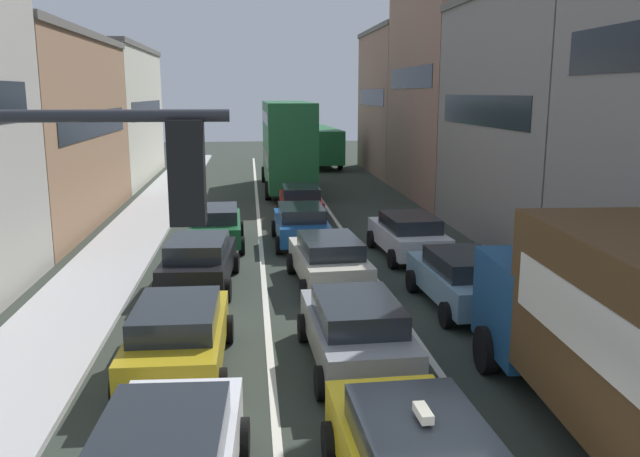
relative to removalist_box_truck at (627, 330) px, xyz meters
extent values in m
cube|color=#B3B3B3|center=(-10.39, 18.01, -1.90)|extent=(2.60, 64.00, 0.14)
cube|color=silver|center=(-5.39, 18.01, -1.97)|extent=(0.16, 60.00, 0.01)
cube|color=silver|center=(-1.99, 18.01, -1.97)|extent=(0.16, 60.00, 0.01)
cube|color=#9E7556|center=(-15.69, 20.01, 1.92)|extent=(7.00, 14.57, 7.79)
cube|color=black|center=(-12.18, 20.01, 2.31)|extent=(0.02, 11.73, 1.10)
cube|color=#66605B|center=(-15.69, 20.01, 5.96)|extent=(7.20, 14.57, 0.30)
cube|color=beige|center=(-15.69, 34.67, 2.11)|extent=(7.00, 14.57, 8.17)
cube|color=black|center=(-12.18, 34.67, 2.52)|extent=(0.02, 11.73, 1.10)
cube|color=#66605B|center=(-15.69, 34.67, 6.34)|extent=(7.20, 14.57, 0.30)
cube|color=#936B5B|center=(6.21, 36.51, 2.81)|extent=(7.00, 10.90, 9.56)
cube|color=black|center=(2.69, 36.51, 3.29)|extent=(0.02, 8.80, 1.10)
cube|color=#66605B|center=(6.21, 36.51, 7.74)|extent=(7.20, 10.90, 0.30)
cube|color=#936B5B|center=(6.21, 25.51, 3.79)|extent=(7.00, 10.90, 11.52)
cube|color=black|center=(2.69, 25.51, 4.36)|extent=(0.02, 8.80, 1.10)
cube|color=gray|center=(6.21, 14.51, 2.51)|extent=(7.00, 10.90, 8.97)
cube|color=black|center=(2.69, 14.51, 2.96)|extent=(0.02, 8.80, 1.10)
cube|color=black|center=(-6.24, -3.71, 2.98)|extent=(0.28, 0.28, 0.84)
sphere|color=red|center=(-6.24, -3.56, 3.24)|extent=(0.18, 0.18, 0.18)
sphere|color=#F2A519|center=(-6.24, -3.56, 2.98)|extent=(0.18, 0.18, 0.18)
sphere|color=green|center=(-6.24, -3.56, 2.72)|extent=(0.18, 0.18, 0.18)
cube|color=navy|center=(0.14, 2.88, -0.54)|extent=(2.51, 2.51, 1.90)
cube|color=black|center=(0.20, 4.09, -0.16)|extent=(2.02, 0.13, 0.70)
cube|color=white|center=(-1.25, -0.82, 0.49)|extent=(0.24, 4.48, 0.90)
cylinder|color=black|center=(-1.05, 3.02, -1.49)|extent=(0.35, 0.97, 0.96)
cylinder|color=black|center=(1.34, 2.90, -1.49)|extent=(0.35, 0.97, 0.96)
cube|color=#1E2328|center=(-3.62, -1.56, -0.74)|extent=(1.67, 2.46, 0.52)
cube|color=#F2EACC|center=(-3.62, -1.56, -0.37)|extent=(0.18, 0.45, 0.12)
cylinder|color=black|center=(-4.60, 0.06, -1.65)|extent=(0.24, 0.65, 0.64)
cylinder|color=black|center=(-2.76, 0.13, -1.65)|extent=(0.24, 0.65, 0.64)
cube|color=#1E2328|center=(-6.94, -1.28, -0.74)|extent=(1.69, 2.48, 0.52)
cylinder|color=black|center=(-7.79, 0.42, -1.65)|extent=(0.25, 0.65, 0.64)
cylinder|color=black|center=(-5.95, 0.34, -1.65)|extent=(0.25, 0.65, 0.64)
cube|color=gray|center=(-3.64, 3.66, -1.30)|extent=(1.94, 4.36, 0.70)
cube|color=#1E2328|center=(-3.63, 3.46, -0.74)|extent=(1.66, 2.46, 0.52)
cylinder|color=black|center=(-4.61, 5.09, -1.65)|extent=(0.24, 0.65, 0.64)
cylinder|color=black|center=(-2.77, 5.15, -1.65)|extent=(0.24, 0.65, 0.64)
cylinder|color=black|center=(-4.51, 2.17, -1.65)|extent=(0.24, 0.65, 0.64)
cylinder|color=black|center=(-2.67, 2.23, -1.65)|extent=(0.24, 0.65, 0.64)
cube|color=#B29319|center=(-7.25, 3.75, -1.30)|extent=(1.87, 4.33, 0.70)
cube|color=#1E2328|center=(-7.25, 3.55, -0.74)|extent=(1.62, 2.43, 0.52)
cylinder|color=black|center=(-8.15, 5.23, -1.65)|extent=(0.23, 0.64, 0.64)
cylinder|color=black|center=(-6.31, 5.20, -1.65)|extent=(0.23, 0.64, 0.64)
cylinder|color=black|center=(-8.19, 2.31, -1.65)|extent=(0.23, 0.64, 0.64)
cylinder|color=black|center=(-6.35, 2.28, -1.65)|extent=(0.23, 0.64, 0.64)
cube|color=beige|center=(-3.50, 9.45, -1.30)|extent=(2.09, 4.41, 0.70)
cube|color=#1E2328|center=(-3.49, 9.25, -0.74)|extent=(1.74, 2.51, 0.52)
cylinder|color=black|center=(-4.52, 10.84, -1.65)|extent=(0.26, 0.65, 0.64)
cylinder|color=black|center=(-2.68, 10.97, -1.65)|extent=(0.26, 0.65, 0.64)
cylinder|color=black|center=(-4.32, 7.92, -1.65)|extent=(0.26, 0.65, 0.64)
cylinder|color=black|center=(-2.48, 8.05, -1.65)|extent=(0.26, 0.65, 0.64)
cube|color=black|center=(-7.26, 9.74, -1.30)|extent=(2.06, 4.40, 0.70)
cube|color=#1E2328|center=(-7.27, 9.54, -0.74)|extent=(1.73, 2.50, 0.52)
cylinder|color=black|center=(-8.09, 11.25, -1.65)|extent=(0.26, 0.65, 0.64)
cylinder|color=black|center=(-6.25, 11.14, -1.65)|extent=(0.26, 0.65, 0.64)
cylinder|color=black|center=(-8.27, 8.33, -1.65)|extent=(0.26, 0.65, 0.64)
cylinder|color=black|center=(-6.43, 8.22, -1.65)|extent=(0.26, 0.65, 0.64)
cube|color=#194C8C|center=(-3.89, 14.86, -1.30)|extent=(1.85, 4.32, 0.70)
cube|color=#1E2328|center=(-3.89, 14.66, -0.74)|extent=(1.61, 2.43, 0.52)
cylinder|color=black|center=(-4.82, 16.31, -1.65)|extent=(0.23, 0.64, 0.64)
cylinder|color=black|center=(-2.98, 16.33, -1.65)|extent=(0.23, 0.64, 0.64)
cylinder|color=black|center=(-4.79, 13.39, -1.65)|extent=(0.23, 0.64, 0.64)
cylinder|color=black|center=(-2.95, 13.41, -1.65)|extent=(0.23, 0.64, 0.64)
cube|color=#19592D|center=(-7.03, 14.93, -1.30)|extent=(1.89, 4.34, 0.70)
cube|color=#1E2328|center=(-7.03, 14.73, -0.74)|extent=(1.64, 2.44, 0.52)
cylinder|color=black|center=(-7.99, 16.37, -1.65)|extent=(0.23, 0.64, 0.64)
cylinder|color=black|center=(-6.15, 16.41, -1.65)|extent=(0.23, 0.64, 0.64)
cylinder|color=black|center=(-7.92, 13.45, -1.65)|extent=(0.23, 0.64, 0.64)
cylinder|color=black|center=(-6.08, 13.49, -1.65)|extent=(0.23, 0.64, 0.64)
cube|color=#A51E1E|center=(-3.49, 20.02, -1.30)|extent=(1.89, 4.34, 0.70)
cube|color=#1E2328|center=(-3.50, 19.82, -0.74)|extent=(1.63, 2.44, 0.52)
cylinder|color=black|center=(-4.38, 21.51, -1.65)|extent=(0.23, 0.64, 0.64)
cylinder|color=black|center=(-2.54, 21.47, -1.65)|extent=(0.23, 0.64, 0.64)
cylinder|color=black|center=(-4.44, 18.58, -1.65)|extent=(0.23, 0.64, 0.64)
cylinder|color=black|center=(-2.61, 18.54, -1.65)|extent=(0.23, 0.64, 0.64)
cube|color=#759EB7|center=(-0.23, 7.11, -1.30)|extent=(1.98, 4.37, 0.70)
cube|color=#1E2328|center=(-0.22, 6.91, -0.74)|extent=(1.68, 2.47, 0.52)
cylinder|color=black|center=(-1.21, 8.53, -1.65)|extent=(0.25, 0.65, 0.64)
cylinder|color=black|center=(0.63, 8.61, -1.65)|extent=(0.25, 0.65, 0.64)
cylinder|color=black|center=(-1.09, 5.61, -1.65)|extent=(0.25, 0.65, 0.64)
cylinder|color=black|center=(0.75, 5.69, -1.65)|extent=(0.25, 0.65, 0.64)
cube|color=silver|center=(-0.37, 12.59, -1.30)|extent=(2.03, 4.39, 0.70)
cube|color=#1E2328|center=(-0.36, 12.39, -0.74)|extent=(1.71, 2.49, 0.52)
cylinder|color=black|center=(-1.37, 14.00, -1.65)|extent=(0.25, 0.65, 0.64)
cylinder|color=black|center=(0.47, 14.10, -1.65)|extent=(0.25, 0.65, 0.64)
cylinder|color=black|center=(-1.21, 11.08, -1.65)|extent=(0.25, 0.65, 0.64)
cylinder|color=black|center=(0.63, 11.18, -1.65)|extent=(0.25, 0.65, 0.64)
cube|color=#1E6033|center=(-3.58, 28.58, -0.27)|extent=(2.55, 10.51, 2.40)
cube|color=black|center=(-3.58, 28.58, 0.09)|extent=(2.58, 9.88, 0.70)
cube|color=#1E6033|center=(-3.58, 28.58, 2.01)|extent=(2.55, 10.51, 2.16)
cube|color=black|center=(-3.58, 28.58, 2.25)|extent=(2.58, 9.88, 0.64)
cylinder|color=black|center=(-4.85, 32.35, -1.47)|extent=(0.31, 1.00, 1.00)
cylinder|color=black|center=(-2.35, 32.37, -1.47)|extent=(0.31, 1.00, 1.00)
cylinder|color=black|center=(-4.81, 25.42, -1.47)|extent=(0.31, 1.00, 1.00)
cylinder|color=black|center=(-2.31, 25.44, -1.47)|extent=(0.31, 1.00, 1.00)
cube|color=#1E6033|center=(-0.45, 42.05, -0.27)|extent=(2.91, 10.59, 2.40)
cube|color=black|center=(-0.45, 42.05, 0.09)|extent=(2.91, 9.96, 0.70)
cylinder|color=black|center=(-1.85, 45.78, -1.47)|extent=(0.34, 1.01, 1.00)
cylinder|color=black|center=(0.65, 45.87, -1.47)|extent=(0.34, 1.01, 1.00)
cylinder|color=black|center=(-1.58, 38.85, -1.47)|extent=(0.34, 1.01, 1.00)
cylinder|color=black|center=(0.92, 38.95, -1.47)|extent=(0.34, 1.01, 1.00)
camera|label=1|loc=(-5.74, -9.03, 3.61)|focal=36.83mm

